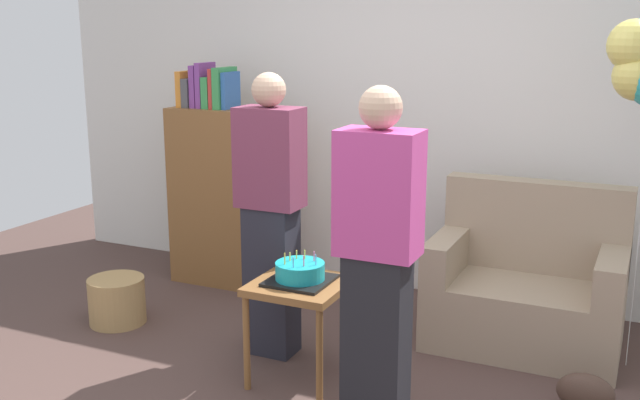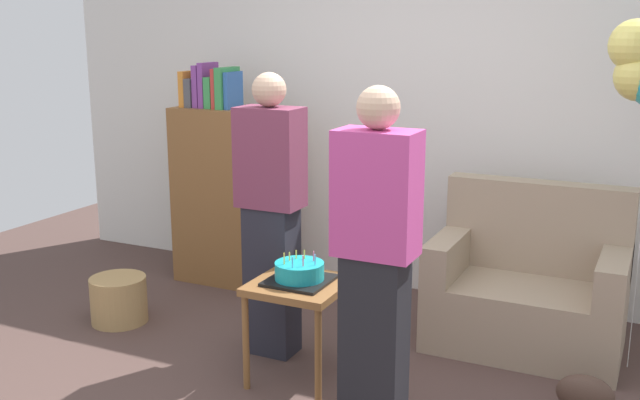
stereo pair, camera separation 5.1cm
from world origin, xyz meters
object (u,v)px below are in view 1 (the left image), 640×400
Objects in this scene: birthday_cake at (300,273)px; person_blowing_candles at (271,215)px; side_table at (300,297)px; person_holding_cake at (378,265)px; bookshelf at (226,191)px; handbag at (585,393)px; wicker_basket at (117,301)px; couch at (526,289)px.

birthday_cake is 0.46m from person_blowing_candles.
birthday_cake is (0.00, -0.00, 0.13)m from side_table.
person_holding_cake is at bearing -31.17° from birthday_cake.
person_holding_cake is (1.76, -1.54, 0.14)m from bookshelf.
birthday_cake is at bearing -44.84° from side_table.
handbag is at bearing -19.03° from bookshelf.
person_holding_cake is 4.53× the size of wicker_basket.
bookshelf is 1.71m from side_table.
birthday_cake is at bearing -22.35° from person_holding_cake.
couch is 1.96× the size of side_table.
side_table is at bearing -44.97° from bookshelf.
side_table is 1.51m from handbag.
side_table is 0.34× the size of person_blowing_candles.
wicker_basket is (-0.22, -0.99, -0.54)m from bookshelf.
side_table reaches higher than handbag.
couch is 1.60m from person_blowing_candles.
person_holding_cake is at bearing -15.56° from wicker_basket.
couch is at bearing 22.19° from person_blowing_candles.
side_table is 1.75× the size of birthday_cake.
bookshelf is 1.70m from birthday_cake.
couch reaches higher than handbag.
couch reaches higher than wicker_basket.
couch is at bearing -99.92° from person_holding_cake.
person_holding_cake is at bearing -108.74° from couch.
wicker_basket is at bearing -162.01° from couch.
couch reaches higher than side_table.
couch is 2.57m from wicker_basket.
wicker_basket is (-1.43, 0.22, -0.33)m from side_table.
couch is 0.67× the size of person_holding_cake.
birthday_cake is at bearing -44.97° from bookshelf.
birthday_cake reaches higher than side_table.
wicker_basket is (-1.98, 0.55, -0.68)m from person_holding_cake.
side_table is at bearing -135.11° from couch.
person_blowing_candles reaches higher than birthday_cake.
side_table is at bearing -22.35° from person_holding_cake.
person_holding_cake reaches higher than side_table.
person_blowing_candles reaches higher than bookshelf.
handbag is at bearing 1.55° from wicker_basket.
bookshelf is 4.50× the size of wicker_basket.
birthday_cake is at bearing -8.61° from wicker_basket.
person_blowing_candles is 1.31m from wicker_basket.
person_blowing_candles is (-0.31, 0.26, 0.22)m from birthday_cake.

